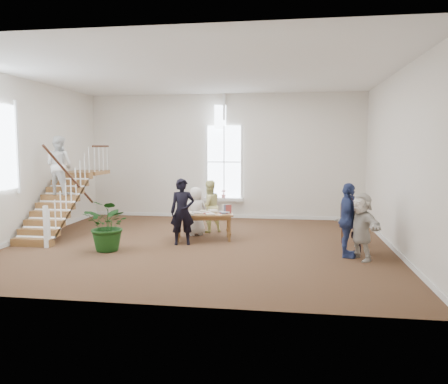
% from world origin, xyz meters
% --- Properties ---
extents(ground, '(10.00, 10.00, 0.00)m').
position_xyz_m(ground, '(0.00, 0.00, 0.00)').
color(ground, '#48321C').
rests_on(ground, ground).
extents(room_shell, '(10.49, 10.00, 10.00)m').
position_xyz_m(room_shell, '(-0.00, 4.39, 0.40)').
color(room_shell, silver).
rests_on(room_shell, ground).
extents(staircase, '(1.10, 4.10, 2.92)m').
position_xyz_m(staircase, '(-4.34, 0.75, 1.62)').
color(staircase, brown).
rests_on(staircase, ground).
extents(library_table, '(1.73, 1.11, 0.82)m').
position_xyz_m(library_table, '(-0.01, 0.61, 0.67)').
color(library_table, brown).
rests_on(library_table, ground).
extents(police_officer, '(0.73, 0.57, 1.77)m').
position_xyz_m(police_officer, '(-0.46, -0.05, 0.89)').
color(police_officer, black).
rests_on(police_officer, ground).
extents(elderly_woman, '(0.83, 0.74, 1.43)m').
position_xyz_m(elderly_woman, '(-0.36, 1.20, 0.72)').
color(elderly_woman, silver).
rests_on(elderly_woman, ground).
extents(person_yellow, '(0.98, 0.95, 1.59)m').
position_xyz_m(person_yellow, '(-0.06, 1.70, 0.80)').
color(person_yellow, '#EAE492').
rests_on(person_yellow, ground).
extents(woman_cluster_a, '(0.56, 1.08, 1.77)m').
position_xyz_m(woman_cluster_a, '(3.72, -0.78, 0.88)').
color(woman_cluster_a, navy).
rests_on(woman_cluster_a, ground).
extents(woman_cluster_b, '(0.77, 1.03, 1.43)m').
position_xyz_m(woman_cluster_b, '(4.00, -0.33, 0.71)').
color(woman_cluster_b, black).
rests_on(woman_cluster_b, ground).
extents(woman_cluster_c, '(1.18, 1.47, 1.57)m').
position_xyz_m(woman_cluster_c, '(4.00, -0.98, 0.78)').
color(woman_cluster_c, silver).
rests_on(woman_cluster_c, ground).
extents(floor_plant, '(1.43, 1.33, 1.31)m').
position_xyz_m(floor_plant, '(-2.11, -1.03, 0.65)').
color(floor_plant, '#153E13').
rests_on(floor_plant, ground).
extents(side_chair, '(0.53, 0.53, 1.09)m').
position_xyz_m(side_chair, '(3.99, 0.67, 0.62)').
color(side_chair, '#341B0E').
rests_on(side_chair, ground).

